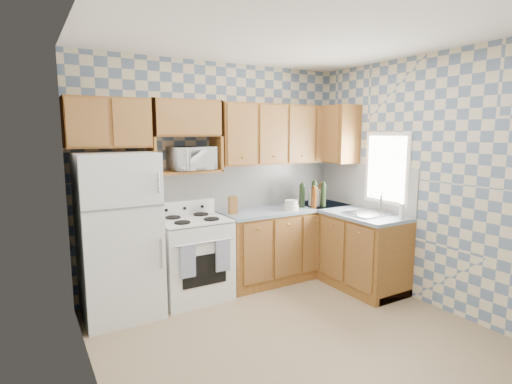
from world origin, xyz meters
TOP-DOWN VIEW (x-y plane):
  - floor at (0.00, 0.00)m, footprint 3.40×3.40m
  - back_wall at (0.00, 1.60)m, footprint 3.40×0.02m
  - right_wall at (1.70, 0.00)m, footprint 0.02×3.20m
  - backsplash_back at (0.40, 1.59)m, footprint 2.60×0.02m
  - backsplash_right at (1.69, 0.80)m, footprint 0.02×1.60m
  - refrigerator at (-1.27, 1.25)m, footprint 0.75×0.70m
  - stove_body at (-0.47, 1.28)m, footprint 0.76×0.65m
  - cooktop at (-0.47, 1.28)m, footprint 0.76×0.65m
  - backguard at (-0.47, 1.55)m, footprint 0.76×0.08m
  - dish_towel_left at (-0.66, 0.93)m, footprint 0.16×0.02m
  - dish_towel_right at (-0.26, 0.93)m, footprint 0.16×0.02m
  - base_cabinets_back at (0.82, 1.30)m, footprint 1.75×0.60m
  - base_cabinets_right at (1.40, 0.80)m, footprint 0.60×1.60m
  - countertop_back at (0.82, 1.30)m, footprint 1.77×0.63m
  - countertop_right at (1.40, 0.80)m, footprint 0.63×1.60m
  - upper_cabinets_back at (0.82, 1.44)m, footprint 1.75×0.33m
  - upper_cabinets_fridge at (-1.29, 1.44)m, footprint 0.82×0.33m
  - upper_cabinets_right at (1.53, 1.25)m, footprint 0.33×0.70m
  - microwave_shelf at (-0.47, 1.44)m, footprint 0.80×0.33m
  - microwave at (-0.41, 1.41)m, footprint 0.50×0.36m
  - sink at (1.40, 0.45)m, footprint 0.48×0.40m
  - window at (1.69, 0.45)m, footprint 0.02×0.66m
  - bottle_0 at (1.16, 1.15)m, footprint 0.07×0.07m
  - bottle_1 at (1.26, 1.09)m, footprint 0.07×0.07m
  - bottle_2 at (1.31, 1.19)m, footprint 0.07×0.07m
  - bottle_3 at (1.09, 1.07)m, footprint 0.07×0.07m
  - bottle_4 at (1.01, 1.21)m, footprint 0.07×0.07m
  - knife_block at (0.05, 1.29)m, footprint 0.11×0.11m
  - electric_kettle at (1.22, 1.22)m, footprint 0.16×0.16m
  - food_containers at (0.78, 1.13)m, footprint 0.19×0.19m
  - soap_bottle at (1.55, 0.09)m, footprint 0.06×0.06m

SIDE VIEW (x-z plane):
  - floor at x=0.00m, z-range 0.00..0.00m
  - base_cabinets_back at x=0.82m, z-range 0.00..0.88m
  - base_cabinets_right at x=1.40m, z-range 0.00..0.88m
  - stove_body at x=-0.47m, z-range 0.00..0.90m
  - dish_towel_left at x=-0.66m, z-range 0.38..0.73m
  - dish_towel_right at x=-0.26m, z-range 0.38..0.73m
  - refrigerator at x=-1.27m, z-range 0.00..1.68m
  - countertop_back at x=0.82m, z-range 0.88..0.92m
  - countertop_right at x=1.40m, z-range 0.88..0.92m
  - cooktop at x=-0.47m, z-range 0.89..0.92m
  - sink at x=1.40m, z-range 0.91..0.94m
  - food_containers at x=0.78m, z-range 0.92..1.04m
  - backguard at x=-0.47m, z-range 0.92..1.08m
  - soap_bottle at x=1.55m, z-range 0.92..1.09m
  - knife_block at x=0.05m, z-range 0.92..1.13m
  - electric_kettle at x=1.22m, z-range 0.92..1.13m
  - bottle_3 at x=1.09m, z-range 0.92..1.18m
  - bottle_2 at x=1.31m, z-range 0.92..1.21m
  - bottle_4 at x=1.01m, z-range 0.92..1.22m
  - bottle_1 at x=1.26m, z-range 0.92..1.23m
  - bottle_0 at x=1.16m, z-range 0.92..1.25m
  - backsplash_back at x=0.40m, z-range 0.92..1.48m
  - backsplash_right at x=1.69m, z-range 0.92..1.48m
  - back_wall at x=0.00m, z-range 0.00..2.70m
  - right_wall at x=1.70m, z-range 0.00..2.70m
  - microwave_shelf at x=-0.47m, z-range 1.42..1.45m
  - window at x=1.69m, z-range 1.02..1.88m
  - microwave at x=-0.41m, z-range 1.45..1.72m
  - upper_cabinets_back at x=0.82m, z-range 1.48..2.22m
  - upper_cabinets_right at x=1.53m, z-range 1.48..2.22m
  - upper_cabinets_fridge at x=-1.29m, z-range 1.72..2.22m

